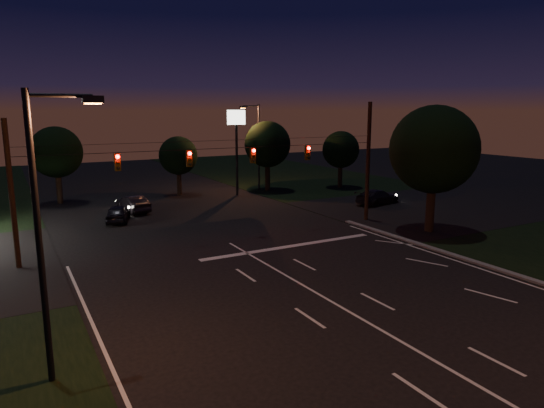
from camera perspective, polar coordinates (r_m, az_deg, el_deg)
ground at (r=20.05m, az=12.14°, el=-13.99°), size 140.00×140.00×0.00m
cross_street_right at (r=44.49m, az=18.08°, el=-0.43°), size 20.00×16.00×0.02m
center_line at (r=16.60m, az=26.79°, el=-20.60°), size 0.14×40.00×0.01m
stop_bar at (r=30.46m, az=2.13°, el=-4.99°), size 12.00×0.50×0.01m
utility_pole_right at (r=38.34m, az=10.98°, el=-1.85°), size 0.30×0.30×9.00m
utility_pole_left at (r=29.74m, az=-27.60°, el=-6.68°), size 0.28×0.28×8.00m
signal_span at (r=31.13m, az=-5.89°, el=5.62°), size 24.00×0.40×1.56m
pole_sign_right at (r=48.04m, az=-4.21°, el=8.39°), size 1.80×0.30×8.40m
street_light_left at (r=15.87m, az=-24.99°, el=-1.47°), size 2.20×0.35×9.00m
street_light_right_far at (r=51.30m, az=-1.83°, el=7.46°), size 2.20×0.35×9.00m
tree_right_near at (r=35.08m, az=18.34°, el=6.00°), size 6.00×6.00×8.76m
tree_far_b at (r=47.99m, az=-24.04°, el=5.53°), size 4.60×4.60×6.98m
tree_far_c at (r=49.26m, az=-10.99°, el=5.56°), size 3.80×3.80×5.86m
tree_far_d at (r=50.93m, az=-0.59°, el=6.97°), size 4.80×4.80×7.30m
tree_far_e at (r=53.61m, az=8.04°, el=6.31°), size 4.00×4.00×6.18m
car_oncoming_a at (r=38.75m, az=-17.67°, el=-1.05°), size 2.68×4.13×1.31m
car_oncoming_b at (r=42.08m, az=-16.07°, el=0.01°), size 2.19×4.36×1.37m
car_cross at (r=44.77m, az=12.31°, el=0.81°), size 4.95×2.80×1.35m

